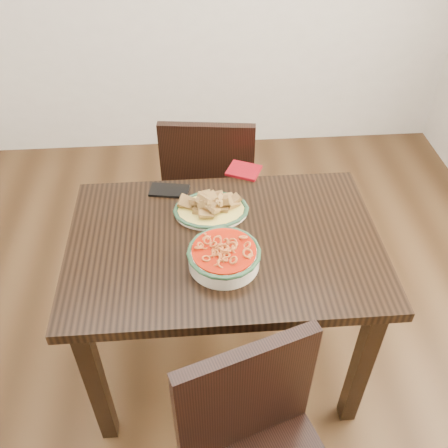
{
  "coord_description": "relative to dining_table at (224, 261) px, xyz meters",
  "views": [
    {
      "loc": [
        0.02,
        -1.37,
        1.98
      ],
      "look_at": [
        0.12,
        -0.07,
        0.81
      ],
      "focal_mm": 40.0,
      "sensor_mm": 36.0,
      "label": 1
    }
  ],
  "objects": [
    {
      "name": "napkin",
      "position": [
        0.11,
        0.41,
        0.11
      ],
      "size": [
        0.16,
        0.15,
        0.01
      ],
      "primitive_type": "cube",
      "rotation": [
        0.0,
        0.0,
        -0.43
      ],
      "color": "maroon",
      "rests_on": "dining_table"
    },
    {
      "name": "fish_plate",
      "position": [
        -0.04,
        0.16,
        0.15
      ],
      "size": [
        0.28,
        0.22,
        0.11
      ],
      "color": "#EDE3C8",
      "rests_on": "dining_table"
    },
    {
      "name": "floor",
      "position": [
        -0.12,
        0.09,
        -0.64
      ],
      "size": [
        3.5,
        3.5,
        0.0
      ],
      "primitive_type": "plane",
      "color": "#352110",
      "rests_on": "ground"
    },
    {
      "name": "chair_far",
      "position": [
        -0.02,
        0.67,
        -0.14
      ],
      "size": [
        0.47,
        0.47,
        0.89
      ],
      "rotation": [
        0.0,
        0.0,
        3.02
      ],
      "color": "black",
      "rests_on": "ground"
    },
    {
      "name": "dining_table",
      "position": [
        0.0,
        0.0,
        0.0
      ],
      "size": [
        1.12,
        0.75,
        0.75
      ],
      "color": "black",
      "rests_on": "ground"
    },
    {
      "name": "noodle_bowl",
      "position": [
        -0.01,
        -0.11,
        0.15
      ],
      "size": [
        0.25,
        0.25,
        0.08
      ],
      "color": "beige",
      "rests_on": "dining_table"
    },
    {
      "name": "smartphone",
      "position": [
        -0.2,
        0.3,
        0.11
      ],
      "size": [
        0.17,
        0.11,
        0.01
      ],
      "primitive_type": "cube",
      "rotation": [
        0.0,
        0.0,
        -0.17
      ],
      "color": "black",
      "rests_on": "dining_table"
    }
  ]
}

